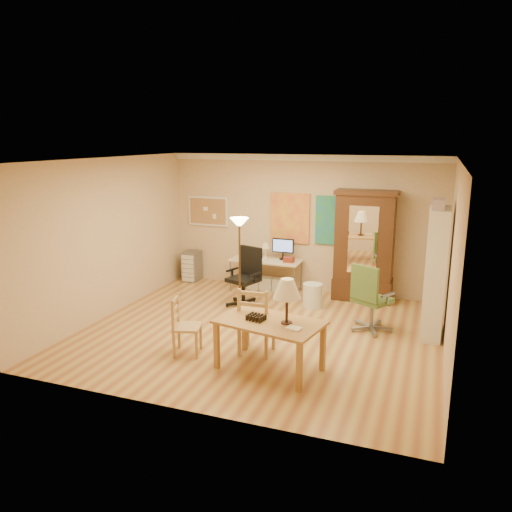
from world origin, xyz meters
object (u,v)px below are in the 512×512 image
(bookshelf, at_px, (435,274))
(dining_table, at_px, (276,313))
(armoire, at_px, (364,253))
(office_chair_green, at_px, (370,313))
(office_chair_black, at_px, (245,290))
(computer_desk, at_px, (268,272))

(bookshelf, bearing_deg, dining_table, -133.85)
(armoire, bearing_deg, office_chair_green, -77.29)
(dining_table, relative_size, bookshelf, 0.74)
(armoire, bearing_deg, bookshelf, -48.23)
(dining_table, height_order, armoire, armoire)
(office_chair_black, bearing_deg, office_chair_green, -11.67)
(office_chair_black, bearing_deg, dining_table, -59.94)
(office_chair_green, relative_size, armoire, 0.53)
(armoire, xyz_separation_m, bookshelf, (1.28, -1.43, 0.09))
(dining_table, distance_m, computer_desk, 3.58)
(office_chair_green, xyz_separation_m, bookshelf, (0.92, 0.15, 0.70))
(office_chair_green, xyz_separation_m, armoire, (-0.36, 1.58, 0.61))
(office_chair_black, height_order, bookshelf, bookshelf)
(bookshelf, bearing_deg, armoire, 131.77)
(office_chair_black, distance_m, bookshelf, 3.34)
(dining_table, relative_size, computer_desk, 1.06)
(dining_table, xyz_separation_m, armoire, (0.63, 3.42, 0.10))
(computer_desk, distance_m, bookshelf, 3.48)
(computer_desk, xyz_separation_m, armoire, (1.88, 0.09, 0.51))
(office_chair_green, distance_m, armoire, 1.73)
(dining_table, height_order, office_chair_black, dining_table)
(dining_table, distance_m, bookshelf, 2.76)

